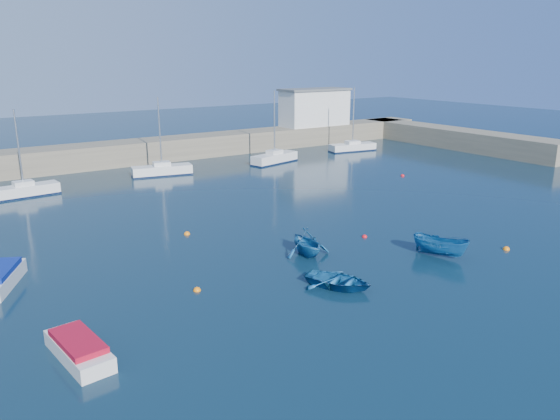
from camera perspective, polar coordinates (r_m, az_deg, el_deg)
ground at (r=28.36m, az=12.61°, el=-10.23°), size 220.00×220.00×0.00m
back_wall at (r=66.82m, az=-17.31°, el=5.58°), size 96.00×4.50×2.60m
right_arm at (r=80.65m, az=17.80°, el=7.17°), size 4.50×32.00×2.60m
harbor_office at (r=80.24m, az=3.64°, el=10.57°), size 10.00×4.00×5.00m
sailboat_5 at (r=54.52m, az=-25.17°, el=1.86°), size 6.07×2.20×7.86m
sailboat_6 at (r=59.77m, az=-12.23°, el=4.11°), size 6.50×2.99×8.27m
sailboat_7 at (r=65.31m, az=-0.57°, el=5.47°), size 6.65×3.33×8.49m
sailboat_8 at (r=74.56m, az=7.57°, el=6.56°), size 6.69×2.84×8.45m
motorboat_0 at (r=25.02m, az=-20.29°, el=-13.44°), size 1.94×4.35×0.94m
dinghy_center at (r=30.31m, az=6.14°, el=-7.38°), size 4.08×4.52×0.77m
dinghy_left at (r=34.75m, az=2.82°, el=-3.36°), size 3.36×3.74×1.76m
dinghy_right at (r=35.98m, az=16.41°, el=-3.64°), size 2.54×3.86×1.39m
buoy_0 at (r=30.22m, az=-8.66°, el=-8.34°), size 0.42×0.42×0.42m
buoy_1 at (r=38.86m, az=8.82°, el=-2.82°), size 0.38×0.38×0.38m
buoy_2 at (r=38.93m, az=22.56°, el=-3.84°), size 0.45×0.45×0.45m
buoy_3 at (r=39.54m, az=-9.69°, el=-2.53°), size 0.45×0.45×0.45m
buoy_4 at (r=59.59m, az=12.68°, el=3.48°), size 0.42×0.42×0.42m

